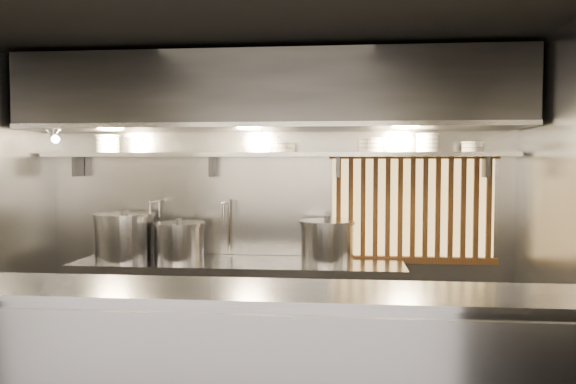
% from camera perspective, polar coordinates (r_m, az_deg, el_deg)
% --- Properties ---
extents(ceiling, '(4.50, 4.50, 0.00)m').
position_cam_1_polar(ceiling, '(4.07, -3.92, 17.17)').
color(ceiling, black).
rests_on(ceiling, wall_back).
extents(wall_back, '(4.50, 0.00, 4.50)m').
position_cam_1_polar(wall_back, '(5.44, -1.25, -1.27)').
color(wall_back, gray).
rests_on(wall_back, floor).
extents(cooking_bench, '(3.00, 0.70, 0.90)m').
position_cam_1_polar(cooking_bench, '(5.28, -5.03, -11.87)').
color(cooking_bench, '#96969B').
rests_on(cooking_bench, floor).
extents(bowl_shelf, '(4.40, 0.34, 0.04)m').
position_cam_1_polar(bowl_shelf, '(5.25, -1.49, 3.82)').
color(bowl_shelf, '#96969B').
rests_on(bowl_shelf, wall_back).
extents(exhaust_hood, '(4.40, 0.81, 0.65)m').
position_cam_1_polar(exhaust_hood, '(5.07, -1.81, 10.02)').
color(exhaust_hood, '#2D2D30').
rests_on(exhaust_hood, ceiling).
extents(wood_screen, '(1.56, 0.09, 1.04)m').
position_cam_1_polar(wood_screen, '(5.40, 12.53, -1.59)').
color(wood_screen, '#F6C86F').
rests_on(wood_screen, wall_back).
extents(faucet_left, '(0.04, 0.30, 0.50)m').
position_cam_1_polar(faucet_left, '(5.58, -13.24, -2.20)').
color(faucet_left, silver).
rests_on(faucet_left, wall_back).
extents(faucet_right, '(0.04, 0.30, 0.50)m').
position_cam_1_polar(faucet_right, '(5.39, -6.18, -2.32)').
color(faucet_right, silver).
rests_on(faucet_right, wall_back).
extents(heat_lamp, '(0.25, 0.35, 0.20)m').
position_cam_1_polar(heat_lamp, '(5.39, -22.72, 5.56)').
color(heat_lamp, '#96969B').
rests_on(heat_lamp, exhaust_hood).
extents(pendant_bulb, '(0.09, 0.09, 0.19)m').
position_cam_1_polar(pendant_bulb, '(5.15, -2.77, 4.74)').
color(pendant_bulb, '#2D2D30').
rests_on(pendant_bulb, exhaust_hood).
extents(stock_pot_left, '(0.47, 0.47, 0.39)m').
position_cam_1_polar(stock_pot_left, '(5.28, -10.95, -4.95)').
color(stock_pot_left, '#96969B').
rests_on(stock_pot_left, cooking_bench).
extents(stock_pot_mid, '(0.58, 0.58, 0.48)m').
position_cam_1_polar(stock_pot_mid, '(5.45, -16.27, -4.34)').
color(stock_pot_mid, '#96969B').
rests_on(stock_pot_mid, cooking_bench).
extents(stock_pot_right, '(0.62, 0.62, 0.42)m').
position_cam_1_polar(stock_pot_right, '(5.12, 4.02, -5.00)').
color(stock_pot_right, '#96969B').
rests_on(stock_pot_right, cooking_bench).
extents(bowl_stack_0, '(0.23, 0.23, 0.17)m').
position_cam_1_polar(bowl_stack_0, '(5.68, -17.83, 4.67)').
color(bowl_stack_0, silver).
rests_on(bowl_stack_0, bowl_shelf).
extents(bowl_stack_1, '(0.24, 0.24, 0.09)m').
position_cam_1_polar(bowl_stack_1, '(5.24, -0.53, 4.55)').
color(bowl_stack_1, silver).
rests_on(bowl_stack_1, bowl_shelf).
extents(bowl_stack_2, '(0.24, 0.24, 0.13)m').
position_cam_1_polar(bowl_stack_2, '(5.22, 8.42, 4.74)').
color(bowl_stack_2, silver).
rests_on(bowl_stack_2, bowl_shelf).
extents(bowl_stack_3, '(0.21, 0.21, 0.17)m').
position_cam_1_polar(bowl_stack_3, '(5.27, 13.95, 4.87)').
color(bowl_stack_3, silver).
rests_on(bowl_stack_3, bowl_shelf).
extents(bowl_stack_4, '(0.21, 0.21, 0.09)m').
position_cam_1_polar(bowl_stack_4, '(5.34, 18.26, 4.38)').
color(bowl_stack_4, silver).
rests_on(bowl_stack_4, bowl_shelf).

